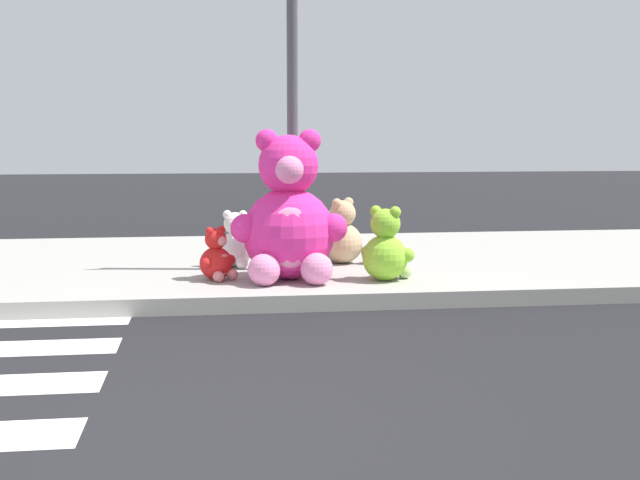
{
  "coord_description": "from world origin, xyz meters",
  "views": [
    {
      "loc": [
        0.17,
        -3.99,
        1.51
      ],
      "look_at": [
        1.17,
        3.6,
        0.55
      ],
      "focal_mm": 46.88,
      "sensor_mm": 36.0,
      "label": 1
    }
  ],
  "objects_px": {
    "sign_pole": "(292,101)",
    "plush_red": "(217,259)",
    "plush_brown": "(294,238)",
    "plush_lime": "(386,250)",
    "plush_white": "(235,244)",
    "plush_lavender": "(387,245)",
    "plush_pink_large": "(289,220)",
    "plush_tan": "(341,237)"
  },
  "relations": [
    {
      "from": "plush_tan",
      "to": "plush_lime",
      "type": "distance_m",
      "value": 1.14
    },
    {
      "from": "plush_pink_large",
      "to": "plush_white",
      "type": "distance_m",
      "value": 1.03
    },
    {
      "from": "plush_red",
      "to": "plush_pink_large",
      "type": "bearing_deg",
      "value": -6.19
    },
    {
      "from": "plush_pink_large",
      "to": "plush_brown",
      "type": "xyz_separation_m",
      "value": [
        0.19,
        1.43,
        -0.34
      ]
    },
    {
      "from": "plush_pink_large",
      "to": "plush_brown",
      "type": "distance_m",
      "value": 1.48
    },
    {
      "from": "plush_white",
      "to": "plush_lavender",
      "type": "relative_size",
      "value": 1.19
    },
    {
      "from": "plush_lavender",
      "to": "plush_pink_large",
      "type": "bearing_deg",
      "value": -142.98
    },
    {
      "from": "plush_pink_large",
      "to": "plush_red",
      "type": "height_order",
      "value": "plush_pink_large"
    },
    {
      "from": "plush_brown",
      "to": "plush_lime",
      "type": "relative_size",
      "value": 0.8
    },
    {
      "from": "plush_brown",
      "to": "plush_tan",
      "type": "height_order",
      "value": "plush_tan"
    },
    {
      "from": "plush_white",
      "to": "plush_tan",
      "type": "relative_size",
      "value": 0.84
    },
    {
      "from": "plush_lavender",
      "to": "plush_lime",
      "type": "distance_m",
      "value": 1.03
    },
    {
      "from": "plush_pink_large",
      "to": "plush_red",
      "type": "bearing_deg",
      "value": 173.81
    },
    {
      "from": "sign_pole",
      "to": "plush_lavender",
      "type": "distance_m",
      "value": 1.84
    },
    {
      "from": "plush_pink_large",
      "to": "sign_pole",
      "type": "bearing_deg",
      "value": 80.82
    },
    {
      "from": "plush_lavender",
      "to": "plush_white",
      "type": "bearing_deg",
      "value": -179.85
    },
    {
      "from": "sign_pole",
      "to": "plush_pink_large",
      "type": "height_order",
      "value": "sign_pole"
    },
    {
      "from": "plush_pink_large",
      "to": "plush_lavender",
      "type": "relative_size",
      "value": 2.87
    },
    {
      "from": "plush_red",
      "to": "plush_tan",
      "type": "bearing_deg",
      "value": 33.82
    },
    {
      "from": "plush_brown",
      "to": "plush_tan",
      "type": "relative_size",
      "value": 0.8
    },
    {
      "from": "plush_tan",
      "to": "plush_lime",
      "type": "height_order",
      "value": "plush_lime"
    },
    {
      "from": "sign_pole",
      "to": "plush_lime",
      "type": "xyz_separation_m",
      "value": [
        0.81,
        -0.74,
        -1.42
      ]
    },
    {
      "from": "sign_pole",
      "to": "plush_white",
      "type": "height_order",
      "value": "sign_pole"
    },
    {
      "from": "plush_tan",
      "to": "plush_pink_large",
      "type": "bearing_deg",
      "value": -123.98
    },
    {
      "from": "plush_lime",
      "to": "plush_red",
      "type": "xyz_separation_m",
      "value": [
        -1.58,
        0.22,
        -0.08
      ]
    },
    {
      "from": "plush_lavender",
      "to": "plush_lime",
      "type": "xyz_separation_m",
      "value": [
        -0.22,
        -1.0,
        0.08
      ]
    },
    {
      "from": "plush_pink_large",
      "to": "plush_red",
      "type": "relative_size",
      "value": 2.79
    },
    {
      "from": "plush_pink_large",
      "to": "plush_lime",
      "type": "height_order",
      "value": "plush_pink_large"
    },
    {
      "from": "plush_pink_large",
      "to": "plush_brown",
      "type": "bearing_deg",
      "value": 82.43
    },
    {
      "from": "sign_pole",
      "to": "plush_red",
      "type": "relative_size",
      "value": 6.28
    },
    {
      "from": "sign_pole",
      "to": "plush_white",
      "type": "distance_m",
      "value": 1.59
    },
    {
      "from": "plush_lime",
      "to": "plush_red",
      "type": "height_order",
      "value": "plush_lime"
    },
    {
      "from": "sign_pole",
      "to": "plush_red",
      "type": "bearing_deg",
      "value": -146.19
    },
    {
      "from": "plush_pink_large",
      "to": "plush_brown",
      "type": "height_order",
      "value": "plush_pink_large"
    },
    {
      "from": "plush_lime",
      "to": "plush_brown",
      "type": "bearing_deg",
      "value": 114.43
    },
    {
      "from": "plush_white",
      "to": "plush_lime",
      "type": "bearing_deg",
      "value": -35.6
    },
    {
      "from": "plush_lime",
      "to": "plush_white",
      "type": "bearing_deg",
      "value": 144.4
    },
    {
      "from": "plush_white",
      "to": "plush_brown",
      "type": "distance_m",
      "value": 0.89
    },
    {
      "from": "plush_lavender",
      "to": "plush_lime",
      "type": "height_order",
      "value": "plush_lime"
    },
    {
      "from": "plush_red",
      "to": "plush_lime",
      "type": "bearing_deg",
      "value": -7.97
    },
    {
      "from": "plush_brown",
      "to": "plush_lime",
      "type": "bearing_deg",
      "value": -65.57
    },
    {
      "from": "plush_tan",
      "to": "plush_lime",
      "type": "bearing_deg",
      "value": -77.01
    }
  ]
}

